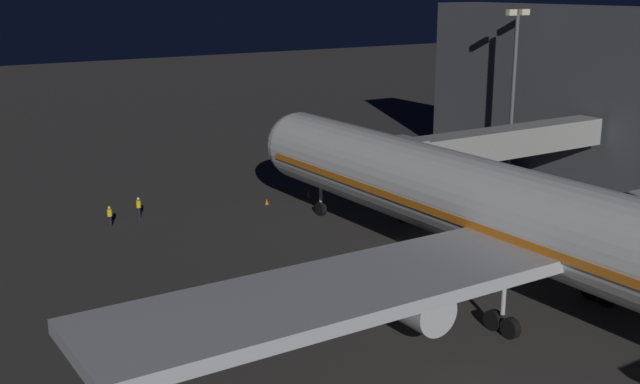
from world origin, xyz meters
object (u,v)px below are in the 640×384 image
apron_floodlight_mast (514,78)px  airliner_at_gate (539,224)px  ground_crew_near_nose_gear (110,215)px  traffic_cone_nose_starboard (267,201)px  jet_bridge (483,146)px  ground_crew_marshaller_fwd (139,207)px  traffic_cone_nose_port (308,195)px

apron_floodlight_mast → airliner_at_gate: bearing=46.3°
ground_crew_near_nose_gear → traffic_cone_nose_starboard: bearing=175.7°
airliner_at_gate → ground_crew_near_nose_gear: 34.57m
traffic_cone_nose_starboard → jet_bridge: bearing=144.8°
jet_bridge → ground_crew_marshaller_fwd: size_ratio=13.87×
apron_floodlight_mast → ground_crew_near_nose_gear: 42.69m
airliner_at_gate → ground_crew_marshaller_fwd: (13.28, -31.37, -4.42)m
traffic_cone_nose_port → ground_crew_marshaller_fwd: bearing=-8.0°
airliner_at_gate → ground_crew_near_nose_gear: bearing=-61.9°
apron_floodlight_mast → traffic_cone_nose_port: (23.30, -2.48, -9.46)m
airliner_at_gate → apron_floodlight_mast: (-25.50, -26.72, 4.32)m
airliner_at_gate → ground_crew_marshaller_fwd: bearing=-67.1°
jet_bridge → airliner_at_gate: bearing=54.1°
apron_floodlight_mast → traffic_cone_nose_starboard: (27.70, -2.48, -9.46)m
apron_floodlight_mast → ground_crew_marshaller_fwd: 40.02m
traffic_cone_nose_starboard → airliner_at_gate: bearing=94.3°
ground_crew_marshaller_fwd → apron_floodlight_mast: bearing=173.2°
airliner_at_gate → traffic_cone_nose_port: (-2.20, -29.20, -5.14)m
jet_bridge → traffic_cone_nose_starboard: 19.62m
traffic_cone_nose_port → traffic_cone_nose_starboard: 4.40m
apron_floodlight_mast → traffic_cone_nose_port: bearing=-6.1°
jet_bridge → ground_crew_near_nose_gear: jet_bridge is taller
ground_crew_near_nose_gear → jet_bridge: bearing=157.9°
jet_bridge → traffic_cone_nose_starboard: jet_bridge is taller
apron_floodlight_mast → jet_bridge: bearing=34.5°
apron_floodlight_mast → traffic_cone_nose_port: 25.27m
traffic_cone_nose_starboard → ground_crew_near_nose_gear: bearing=-4.3°
apron_floodlight_mast → traffic_cone_nose_port: apron_floodlight_mast is taller
apron_floodlight_mast → traffic_cone_nose_starboard: 29.38m
ground_crew_marshaller_fwd → traffic_cone_nose_starboard: size_ratio=3.28×
ground_crew_marshaller_fwd → jet_bridge: bearing=153.8°
ground_crew_near_nose_gear → traffic_cone_nose_port: (-18.34, 1.05, -0.70)m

